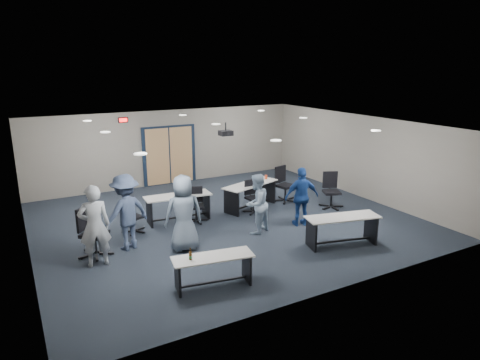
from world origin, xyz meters
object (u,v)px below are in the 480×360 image
table_front_right (342,225)px  person_lightblue (256,204)px  chair_loose_left (94,232)px  person_plaid (184,213)px  table_front_left (213,266)px  chair_loose_right (332,191)px  table_back_left (178,203)px  person_gray (95,226)px  table_back_right (251,191)px  chair_back_b (196,205)px  chair_back_d (286,184)px  chair_back_a (133,216)px  person_back (126,212)px  person_navy (302,197)px  chair_back_c (254,197)px

table_front_right → person_lightblue: size_ratio=1.20×
chair_loose_left → person_plaid: 2.07m
table_front_left → chair_loose_right: chair_loose_right is taller
table_back_left → person_gray: size_ratio=1.03×
table_front_right → table_back_right: 3.52m
chair_back_b → chair_back_d: size_ratio=0.85×
chair_back_d → chair_loose_left: bearing=177.2°
chair_loose_left → person_gray: bearing=-142.9°
chair_back_a → person_back: bearing=-134.8°
chair_loose_right → person_plaid: size_ratio=0.60×
table_front_left → chair_back_a: bearing=109.2°
person_lightblue → chair_back_a: bearing=-52.2°
table_front_left → table_back_left: table_front_left is taller
person_navy → chair_loose_left: bearing=5.7°
person_lightblue → person_back: size_ratio=0.86×
chair_back_a → person_plaid: bearing=-86.9°
table_back_right → person_back: 4.27m
chair_loose_left → chair_back_b: bearing=-28.6°
chair_back_d → table_back_left: bearing=165.8°
table_back_left → chair_back_d: chair_back_d is taller
table_back_left → table_back_right: (2.34, -0.01, 0.02)m
table_back_left → chair_loose_right: size_ratio=1.72×
chair_loose_right → person_plaid: 5.15m
table_back_right → person_gray: size_ratio=1.10×
chair_loose_left → person_navy: person_navy is taller
table_front_right → person_back: size_ratio=1.03×
chair_loose_left → person_gray: person_gray is taller
chair_loose_left → person_plaid: size_ratio=0.63×
chair_back_b → table_back_right: bearing=28.4°
person_navy → chair_loose_right: bearing=-143.5°
chair_back_b → chair_loose_right: (4.10, -0.90, 0.07)m
chair_loose_left → chair_loose_right: (7.01, 0.03, -0.03)m
chair_back_c → person_plaid: person_plaid is taller
table_front_right → table_back_left: (-2.88, 3.50, 0.01)m
person_lightblue → person_navy: 1.35m
chair_loose_left → chair_loose_right: chair_loose_left is taller
chair_back_d → chair_loose_right: 1.49m
table_back_left → chair_back_c: size_ratio=1.93×
table_back_right → chair_back_d: bearing=-17.9°
person_navy → person_back: size_ratio=0.89×
chair_back_b → chair_back_d: (3.23, 0.31, 0.08)m
chair_loose_left → chair_back_d: bearing=-34.9°
table_back_right → person_gray: 5.22m
table_front_left → chair_loose_left: 3.13m
person_navy → table_back_left: bearing=-21.3°
chair_back_d → chair_loose_right: bearing=-68.9°
table_back_left → chair_loose_right: bearing=-11.2°
chair_back_b → person_lightblue: (1.06, -1.50, 0.31)m
chair_back_a → person_plaid: 1.88m
table_back_right → chair_loose_right: chair_loose_right is taller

